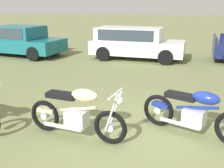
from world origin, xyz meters
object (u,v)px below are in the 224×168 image
(car_teal, at_px, (21,39))
(car_white, at_px, (133,41))
(motorcycle_blue, at_px, (195,112))
(motorcycle_cream, at_px, (77,113))

(car_teal, relative_size, car_white, 1.00)
(motorcycle_blue, relative_size, car_white, 0.43)
(motorcycle_cream, height_order, motorcycle_blue, same)
(motorcycle_blue, distance_m, car_white, 7.56)
(car_teal, bearing_deg, motorcycle_blue, -31.84)
(motorcycle_blue, xyz_separation_m, car_teal, (-6.73, 7.81, 0.32))
(car_teal, distance_m, car_white, 5.49)
(car_teal, xyz_separation_m, car_white, (5.48, -0.37, 0.04))
(motorcycle_cream, relative_size, car_teal, 0.45)
(motorcycle_blue, bearing_deg, motorcycle_cream, -141.86)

